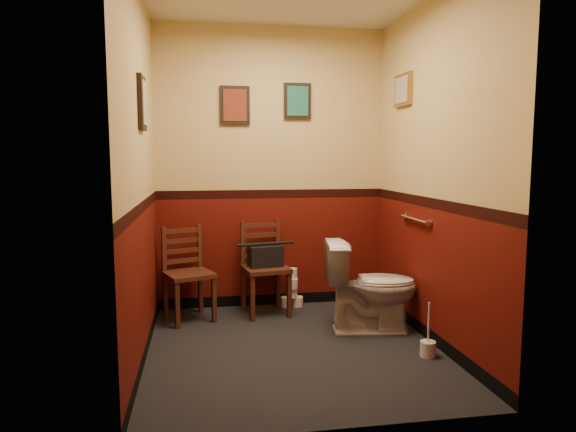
% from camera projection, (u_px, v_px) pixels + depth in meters
% --- Properties ---
extents(floor, '(2.20, 2.40, 0.00)m').
position_uv_depth(floor, '(293.00, 348.00, 3.95)').
color(floor, black).
rests_on(floor, ground).
extents(wall_back, '(2.20, 0.00, 2.70)m').
position_uv_depth(wall_back, '(272.00, 169.00, 4.97)').
color(wall_back, '#510F09').
rests_on(wall_back, ground).
extents(wall_front, '(2.20, 0.00, 2.70)m').
position_uv_depth(wall_front, '(335.00, 180.00, 2.62)').
color(wall_front, '#510F09').
rests_on(wall_front, ground).
extents(wall_left, '(0.00, 2.40, 2.70)m').
position_uv_depth(wall_left, '(140.00, 174.00, 3.61)').
color(wall_left, '#510F09').
rests_on(wall_left, ground).
extents(wall_right, '(0.00, 2.40, 2.70)m').
position_uv_depth(wall_right, '(433.00, 172.00, 3.98)').
color(wall_right, '#510F09').
rests_on(wall_right, ground).
extents(grab_bar, '(0.05, 0.56, 0.06)m').
position_uv_depth(grab_bar, '(415.00, 219.00, 4.26)').
color(grab_bar, silver).
rests_on(grab_bar, wall_right).
extents(framed_print_back_a, '(0.28, 0.04, 0.36)m').
position_uv_depth(framed_print_back_a, '(235.00, 105.00, 4.82)').
color(framed_print_back_a, black).
rests_on(framed_print_back_a, wall_back).
extents(framed_print_back_b, '(0.26, 0.04, 0.34)m').
position_uv_depth(framed_print_back_b, '(297.00, 101.00, 4.92)').
color(framed_print_back_b, black).
rests_on(framed_print_back_b, wall_back).
extents(framed_print_left, '(0.04, 0.30, 0.38)m').
position_uv_depth(framed_print_left, '(142.00, 103.00, 3.66)').
color(framed_print_left, black).
rests_on(framed_print_left, wall_left).
extents(framed_print_right, '(0.04, 0.34, 0.28)m').
position_uv_depth(framed_print_right, '(403.00, 90.00, 4.48)').
color(framed_print_right, olive).
rests_on(framed_print_right, wall_right).
extents(toilet, '(0.82, 0.53, 0.75)m').
position_uv_depth(toilet, '(371.00, 287.00, 4.33)').
color(toilet, white).
rests_on(toilet, floor).
extents(toilet_brush, '(0.11, 0.11, 0.41)m').
position_uv_depth(toilet_brush, '(428.00, 348.00, 3.79)').
color(toilet_brush, silver).
rests_on(toilet_brush, floor).
extents(chair_left, '(0.51, 0.51, 0.84)m').
position_uv_depth(chair_left, '(187.00, 273.00, 4.62)').
color(chair_left, '#59291A').
rests_on(chair_left, floor).
extents(chair_right, '(0.46, 0.46, 0.87)m').
position_uv_depth(chair_right, '(264.00, 268.00, 4.81)').
color(chair_right, '#59291A').
rests_on(chair_right, floor).
extents(handbag, '(0.34, 0.21, 0.23)m').
position_uv_depth(handbag, '(266.00, 256.00, 4.76)').
color(handbag, black).
rests_on(handbag, chair_right).
extents(tp_stack, '(0.22, 0.13, 0.38)m').
position_uv_depth(tp_stack, '(292.00, 291.00, 5.03)').
color(tp_stack, silver).
rests_on(tp_stack, floor).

